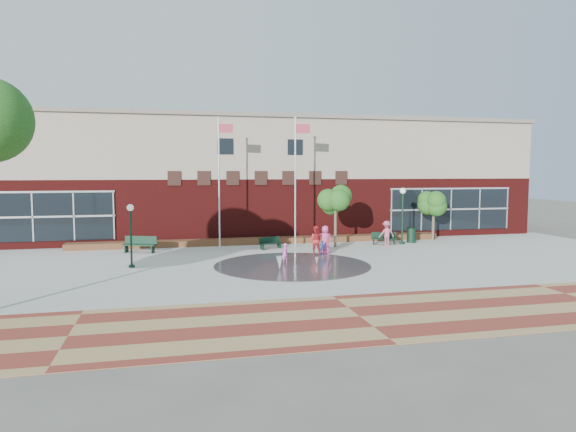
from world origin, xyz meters
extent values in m
plane|color=#666056|center=(0.00, 0.00, 0.00)|extent=(120.00, 120.00, 0.00)
cube|color=#A8A8A0|center=(0.00, 4.00, 0.00)|extent=(46.00, 18.00, 0.01)
cube|color=maroon|center=(0.00, -7.00, 0.00)|extent=(46.00, 6.00, 0.01)
cylinder|color=#383A3D|center=(0.00, 3.00, 0.00)|extent=(8.40, 8.40, 0.01)
cube|color=#4C0E0D|center=(0.00, 17.50, 2.25)|extent=(44.00, 10.00, 4.50)
cube|color=gray|center=(0.00, 17.50, 6.75)|extent=(44.00, 10.00, 4.50)
cube|color=slate|center=(0.00, 17.50, 9.05)|extent=(44.40, 10.40, 0.30)
cube|color=black|center=(-15.00, 12.48, 2.11)|extent=(10.00, 0.12, 3.19)
cube|color=black|center=(15.00, 12.48, 2.11)|extent=(10.00, 0.12, 3.19)
cube|color=black|center=(-2.50, 12.48, 6.79)|extent=(1.10, 0.10, 1.10)
cube|color=black|center=(2.50, 12.48, 6.79)|extent=(1.10, 0.10, 1.10)
cube|color=maroon|center=(0.00, 11.60, 0.00)|extent=(26.00, 1.20, 0.40)
cylinder|color=silver|center=(-3.24, 9.57, 4.20)|extent=(0.10, 0.10, 8.41)
sphere|color=silver|center=(-3.24, 9.57, 8.46)|extent=(0.16, 0.16, 0.16)
cube|color=#B33448|center=(-2.78, 9.53, 7.79)|extent=(0.92, 0.11, 0.56)
cylinder|color=silver|center=(1.83, 9.72, 4.26)|extent=(0.11, 0.11, 8.52)
sphere|color=silver|center=(1.83, 9.72, 8.58)|extent=(0.17, 0.17, 0.17)
cube|color=#B33448|center=(2.32, 9.67, 7.87)|extent=(0.98, 0.12, 0.60)
cylinder|color=black|center=(-8.36, 4.35, 1.51)|extent=(0.11, 0.11, 3.02)
cylinder|color=black|center=(-8.36, 4.35, 0.07)|extent=(0.32, 0.32, 0.14)
sphere|color=white|center=(-8.36, 4.35, 3.17)|extent=(0.35, 0.35, 0.35)
cylinder|color=black|center=(9.35, 9.18, 1.77)|extent=(0.12, 0.12, 3.53)
cylinder|color=black|center=(9.35, 9.18, 0.08)|extent=(0.37, 0.37, 0.17)
sphere|color=white|center=(9.35, 9.18, 3.72)|extent=(0.42, 0.42, 0.42)
cube|color=black|center=(-8.23, 9.37, 0.51)|extent=(2.13, 1.24, 0.07)
cube|color=black|center=(-8.14, 9.61, 0.78)|extent=(1.96, 0.75, 0.51)
cube|color=black|center=(0.01, 9.00, 0.40)|extent=(1.63, 1.03, 0.05)
cube|color=black|center=(-0.06, 9.18, 0.60)|extent=(1.47, 0.66, 0.40)
cube|color=black|center=(8.06, 9.28, 0.42)|extent=(1.76, 0.88, 0.06)
cube|color=black|center=(8.11, 9.48, 0.64)|extent=(1.66, 0.47, 0.42)
cylinder|color=black|center=(10.33, 9.73, 0.53)|extent=(0.63, 0.63, 1.05)
cylinder|color=black|center=(10.33, 9.73, 1.07)|extent=(0.67, 0.67, 0.06)
cylinder|color=#4E3E30|center=(4.36, 8.82, 1.26)|extent=(0.17, 0.17, 2.51)
cylinder|color=#4E3E30|center=(12.48, 10.56, 1.08)|extent=(0.19, 0.19, 2.17)
cone|color=white|center=(-0.94, 1.83, 0.00)|extent=(0.36, 0.36, 0.70)
cone|color=white|center=(1.29, 2.73, 0.00)|extent=(0.19, 0.19, 0.42)
imported|color=#D95BB1|center=(-0.21, 3.89, 0.55)|extent=(0.48, 0.42, 1.10)
imported|color=red|center=(2.27, 6.34, 0.88)|extent=(1.05, 0.96, 1.76)
imported|color=#CA417E|center=(2.92, 6.44, 0.87)|extent=(0.94, 0.70, 1.75)
imported|color=#2D47AA|center=(2.56, 5.83, 0.46)|extent=(0.58, 0.47, 0.92)
imported|color=#BF5070|center=(8.02, 8.80, 0.85)|extent=(1.10, 0.63, 1.70)
camera|label=1|loc=(-6.41, -23.45, 5.05)|focal=32.00mm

